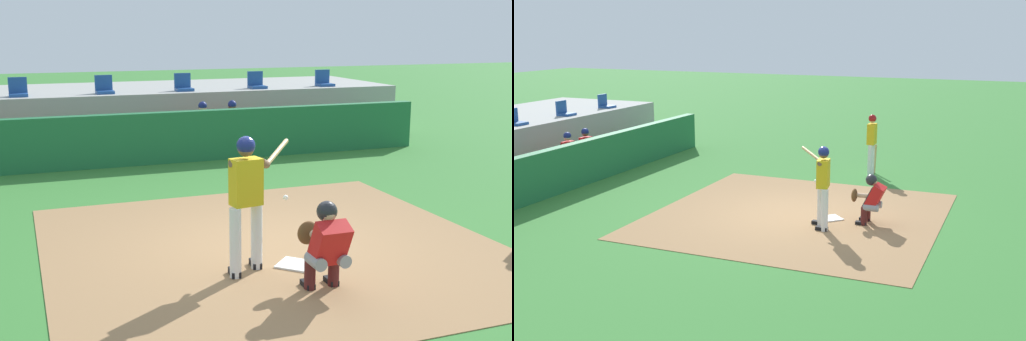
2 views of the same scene
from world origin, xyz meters
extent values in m
plane|color=#387A33|center=(0.00, 0.00, 0.00)|extent=(80.00, 80.00, 0.00)
cube|color=#9E754C|center=(0.00, 0.00, 0.01)|extent=(6.40, 6.40, 0.01)
cube|color=white|center=(0.00, -0.80, 0.02)|extent=(0.62, 0.62, 0.02)
cylinder|color=silver|center=(-0.88, -0.92, 0.46)|extent=(0.15, 0.15, 0.92)
cylinder|color=silver|center=(-0.52, -0.72, 0.46)|extent=(0.15, 0.15, 0.92)
cube|color=gold|center=(-0.70, -0.82, 1.22)|extent=(0.41, 0.29, 0.60)
sphere|color=brown|center=(-0.70, -0.82, 1.65)|extent=(0.21, 0.21, 0.21)
sphere|color=navy|center=(-0.70, -0.82, 1.68)|extent=(0.24, 0.24, 0.24)
cylinder|color=brown|center=(-0.63, -0.73, 1.43)|extent=(0.57, 0.23, 0.18)
cylinder|color=brown|center=(-0.43, -0.75, 1.43)|extent=(0.24, 0.26, 0.17)
cylinder|color=tan|center=(-0.09, -0.36, 1.48)|extent=(0.60, 0.68, 0.24)
cube|color=black|center=(-0.88, -0.86, 0.04)|extent=(0.15, 0.27, 0.09)
cube|color=black|center=(-0.51, -0.66, 0.04)|extent=(0.15, 0.27, 0.09)
cylinder|color=gray|center=(-0.16, -1.75, 0.42)|extent=(0.16, 0.32, 0.16)
cylinder|color=#4C1919|center=(-0.16, -1.60, 0.21)|extent=(0.14, 0.14, 0.42)
cube|color=black|center=(-0.16, -1.54, 0.04)|extent=(0.11, 0.24, 0.08)
cylinder|color=gray|center=(0.16, -1.75, 0.42)|extent=(0.16, 0.32, 0.16)
cylinder|color=#4C1919|center=(0.16, -1.60, 0.21)|extent=(0.14, 0.14, 0.42)
cube|color=black|center=(0.16, -1.54, 0.04)|extent=(0.11, 0.24, 0.08)
cube|color=red|center=(0.00, -1.80, 0.64)|extent=(0.40, 0.44, 0.57)
cube|color=#2D2D33|center=(0.00, -1.68, 0.64)|extent=(0.38, 0.25, 0.45)
sphere|color=tan|center=(0.00, -1.72, 0.98)|extent=(0.21, 0.21, 0.21)
sphere|color=#232328|center=(0.00, -1.70, 1.00)|extent=(0.25, 0.25, 0.25)
cylinder|color=tan|center=(-0.04, -1.57, 0.64)|extent=(0.10, 0.45, 0.10)
ellipsoid|color=brown|center=(-0.08, -1.35, 0.64)|extent=(0.28, 0.12, 0.30)
sphere|color=white|center=(0.02, -0.41, 0.85)|extent=(0.07, 0.07, 0.07)
cube|color=#1E6638|center=(0.00, 6.50, 0.60)|extent=(13.00, 0.30, 1.20)
cube|color=olive|center=(0.00, 7.50, 0.23)|extent=(11.80, 0.44, 0.45)
cylinder|color=#939399|center=(0.95, 7.25, 0.49)|extent=(0.15, 0.40, 0.15)
cylinder|color=#939399|center=(0.95, 7.05, 0.23)|extent=(0.13, 0.13, 0.45)
cube|color=maroon|center=(0.95, 7.00, 0.04)|extent=(0.11, 0.24, 0.08)
cylinder|color=#939399|center=(1.21, 7.25, 0.49)|extent=(0.15, 0.40, 0.15)
cylinder|color=#939399|center=(1.21, 7.05, 0.23)|extent=(0.13, 0.13, 0.45)
cube|color=maroon|center=(1.21, 7.00, 0.04)|extent=(0.11, 0.24, 0.08)
cube|color=red|center=(1.08, 7.47, 0.76)|extent=(0.36, 0.22, 0.54)
sphere|color=beige|center=(1.08, 7.47, 1.15)|extent=(0.20, 0.20, 0.20)
sphere|color=navy|center=(1.08, 7.47, 1.19)|extent=(0.22, 0.22, 0.22)
cylinder|color=beige|center=(0.88, 7.33, 0.65)|extent=(0.09, 0.41, 0.22)
cylinder|color=beige|center=(1.28, 7.33, 0.65)|extent=(0.09, 0.41, 0.22)
cylinder|color=#939399|center=(1.74, 7.25, 0.49)|extent=(0.15, 0.40, 0.15)
cylinder|color=#939399|center=(1.74, 7.05, 0.23)|extent=(0.13, 0.13, 0.45)
cube|color=maroon|center=(1.74, 7.00, 0.04)|extent=(0.11, 0.24, 0.08)
cylinder|color=#939399|center=(2.00, 7.25, 0.49)|extent=(0.15, 0.40, 0.15)
cylinder|color=#939399|center=(2.00, 7.05, 0.23)|extent=(0.13, 0.13, 0.45)
cube|color=maroon|center=(2.00, 7.00, 0.04)|extent=(0.11, 0.24, 0.08)
cube|color=red|center=(1.87, 7.47, 0.76)|extent=(0.36, 0.22, 0.54)
sphere|color=brown|center=(1.87, 7.47, 1.15)|extent=(0.20, 0.20, 0.20)
sphere|color=navy|center=(1.87, 7.47, 1.19)|extent=(0.22, 0.22, 0.22)
cylinder|color=brown|center=(1.67, 7.33, 0.65)|extent=(0.09, 0.41, 0.22)
cylinder|color=brown|center=(2.07, 7.33, 0.65)|extent=(0.09, 0.41, 0.22)
cube|color=#9E9E99|center=(0.00, 10.90, 0.70)|extent=(15.00, 4.40, 1.40)
cube|color=#1E478C|center=(-3.25, 9.30, 1.44)|extent=(0.46, 0.46, 0.08)
cube|color=#1E478C|center=(-3.25, 9.50, 1.68)|extent=(0.46, 0.06, 0.40)
cube|color=#1E478C|center=(-1.08, 9.30, 1.44)|extent=(0.46, 0.46, 0.08)
cube|color=#1E478C|center=(-1.08, 9.50, 1.68)|extent=(0.46, 0.06, 0.40)
cube|color=#1E478C|center=(1.08, 9.30, 1.44)|extent=(0.46, 0.46, 0.08)
cube|color=#1E478C|center=(1.08, 9.50, 1.68)|extent=(0.46, 0.06, 0.40)
cube|color=#1E478C|center=(3.25, 9.30, 1.44)|extent=(0.46, 0.46, 0.08)
cube|color=#1E478C|center=(3.25, 9.50, 1.68)|extent=(0.46, 0.06, 0.40)
cube|color=#1E478C|center=(5.42, 9.30, 1.44)|extent=(0.46, 0.46, 0.08)
cube|color=#1E478C|center=(5.42, 9.50, 1.68)|extent=(0.46, 0.06, 0.40)
camera|label=1|loc=(-3.35, -8.30, 3.12)|focal=45.56mm
camera|label=2|loc=(-13.13, -4.78, 4.28)|focal=44.18mm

